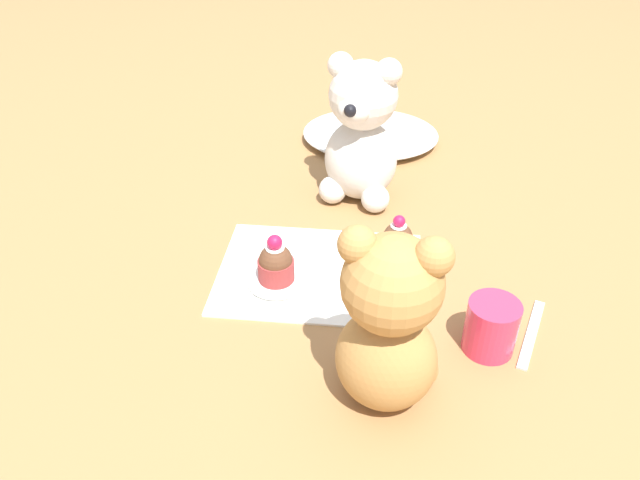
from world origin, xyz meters
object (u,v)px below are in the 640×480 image
at_px(teddy_bear_tan, 389,324).
at_px(teddy_bear_cream, 361,134).
at_px(cupcake_near_tan_bear, 276,264).
at_px(juice_glass, 491,327).
at_px(teaspoon, 532,333).
at_px(cupcake_near_cream_bear, 398,240).
at_px(saucer_plate, 277,280).

bearing_deg(teddy_bear_tan, teddy_bear_cream, -74.26).
distance_m(cupcake_near_tan_bear, juice_glass, 0.28).
height_order(teddy_bear_tan, cupcake_near_tan_bear, teddy_bear_tan).
bearing_deg(teddy_bear_cream, cupcake_near_tan_bear, -96.55).
height_order(teddy_bear_tan, teaspoon, teddy_bear_tan).
bearing_deg(cupcake_near_cream_bear, teddy_bear_cream, 111.48).
distance_m(teddy_bear_cream, saucer_plate, 0.28).
distance_m(teddy_bear_tan, cupcake_near_tan_bear, 0.24).
xyz_separation_m(cupcake_near_cream_bear, teaspoon, (0.16, -0.14, -0.03)).
height_order(teddy_bear_cream, saucer_plate, teddy_bear_cream).
bearing_deg(cupcake_near_tan_bear, juice_glass, -18.35).
xyz_separation_m(teddy_bear_tan, teaspoon, (0.18, 0.11, -0.10)).
height_order(saucer_plate, teaspoon, saucer_plate).
distance_m(saucer_plate, cupcake_near_tan_bear, 0.03).
bearing_deg(teaspoon, cupcake_near_tan_bear, -81.47).
relative_size(juice_glass, teaspoon, 0.52).
distance_m(teddy_bear_tan, saucer_plate, 0.25).
bearing_deg(teddy_bear_cream, cupcake_near_cream_bear, -53.35).
relative_size(cupcake_near_cream_bear, cupcake_near_tan_bear, 0.91).
bearing_deg(saucer_plate, teddy_bear_cream, 68.28).
height_order(teddy_bear_tan, juice_glass, teddy_bear_tan).
relative_size(teddy_bear_tan, cupcake_near_tan_bear, 3.16).
height_order(teddy_bear_cream, juice_glass, teddy_bear_cream).
bearing_deg(teaspoon, teddy_bear_tan, -37.90).
xyz_separation_m(teddy_bear_tan, cupcake_near_cream_bear, (0.01, 0.25, -0.08)).
bearing_deg(saucer_plate, juice_glass, -18.35).
height_order(cupcake_near_cream_bear, cupcake_near_tan_bear, cupcake_near_tan_bear).
bearing_deg(juice_glass, teddy_bear_cream, 117.49).
relative_size(teddy_bear_cream, teddy_bear_tan, 1.07).
xyz_separation_m(teddy_bear_cream, juice_glass, (0.17, -0.33, -0.08)).
relative_size(saucer_plate, teaspoon, 0.61).
height_order(teddy_bear_tan, saucer_plate, teddy_bear_tan).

